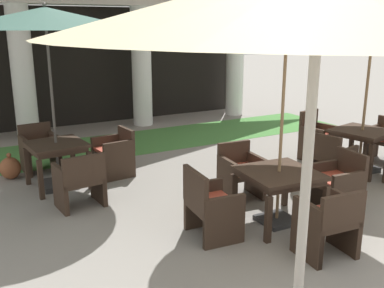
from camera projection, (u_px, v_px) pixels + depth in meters
name	position (u px, v px, depth m)	size (l,w,h in m)	color
lawn_strip	(111.00, 145.00, 9.55)	(11.62, 1.96, 0.01)	#47843D
patio_table_near_foreground	(362.00, 136.00, 7.76)	(1.06, 1.06, 0.75)	#38281E
patio_umbrella_near_foreground	(373.00, 26.00, 7.27)	(2.52, 2.52, 2.83)	#2D2D2D
patio_chair_near_foreground_north	(317.00, 138.00, 8.49)	(0.65, 0.65, 0.94)	#38281E
patio_chair_near_foreground_west	(332.00, 159.00, 7.25)	(0.67, 0.67, 0.84)	#38281E
patio_umbrella_mid_left	(319.00, 7.00, 1.91)	(2.43, 2.43, 2.87)	#2D2D2D
patio_table_mid_right	(279.00, 178.00, 5.70)	(1.01, 1.01, 0.72)	#38281E
patio_umbrella_mid_right	(288.00, 17.00, 5.17)	(2.62, 2.62, 2.92)	#2D2D2D
patio_chair_mid_right_west	(210.00, 206.00, 5.37)	(0.59, 0.68, 0.88)	#38281E
patio_chair_mid_right_east	(337.00, 183.00, 6.14)	(0.64, 0.65, 0.84)	#38281E
patio_chair_mid_right_north	(240.00, 172.00, 6.62)	(0.61, 0.61, 0.82)	#38281E
patio_chair_mid_right_south	(329.00, 223.00, 4.89)	(0.64, 0.55, 0.82)	#38281E
patio_table_far_back	(56.00, 149.00, 6.98)	(0.92, 0.92, 0.74)	#38281E
patio_umbrella_far_back	(45.00, 20.00, 6.45)	(2.86, 2.86, 2.86)	#2D2D2D
patio_chair_far_back_south	(80.00, 181.00, 6.24)	(0.68, 0.56, 0.82)	#38281E
patio_chair_far_back_east	(115.00, 153.00, 7.58)	(0.63, 0.62, 0.81)	#38281E
patio_chair_far_back_north	(40.00, 149.00, 7.83)	(0.65, 0.64, 0.82)	#38281E
terracotta_urn	(10.00, 168.00, 7.46)	(0.35, 0.35, 0.46)	brown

